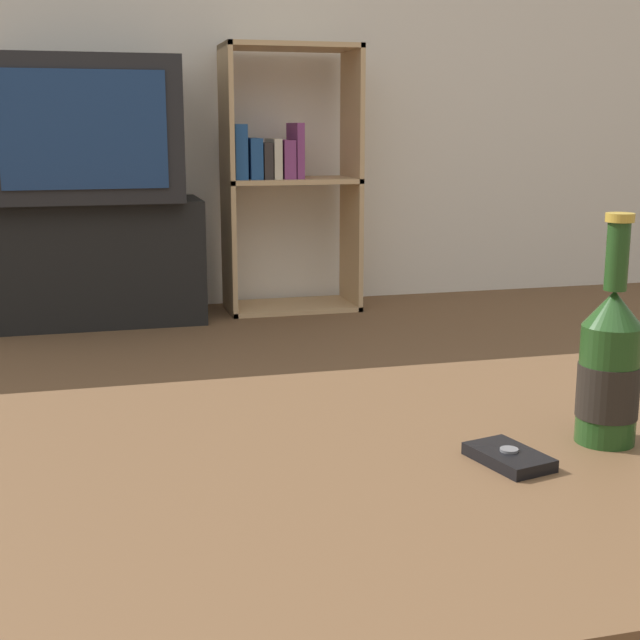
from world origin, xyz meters
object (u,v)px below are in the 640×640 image
(tv_stand, at_px, (91,262))
(cell_phone, at_px, (509,457))
(beer_bottle, at_px, (609,368))
(bookshelf, at_px, (283,173))
(television, at_px, (84,130))

(tv_stand, distance_m, cell_phone, 2.84)
(cell_phone, bearing_deg, beer_bottle, 0.19)
(tv_stand, bearing_deg, bookshelf, 3.76)
(tv_stand, relative_size, television, 1.22)
(bookshelf, bearing_deg, tv_stand, -176.24)
(tv_stand, relative_size, beer_bottle, 3.24)
(beer_bottle, distance_m, cell_phone, 0.17)
(tv_stand, bearing_deg, television, -90.00)
(beer_bottle, bearing_deg, cell_phone, -166.46)
(television, xyz_separation_m, cell_phone, (0.43, -2.80, -0.35))
(bookshelf, xyz_separation_m, beer_bottle, (-0.23, -2.82, -0.08))
(television, height_order, cell_phone, television)
(bookshelf, height_order, beer_bottle, bookshelf)
(television, xyz_separation_m, bookshelf, (0.80, 0.06, -0.18))
(beer_bottle, height_order, cell_phone, beer_bottle)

